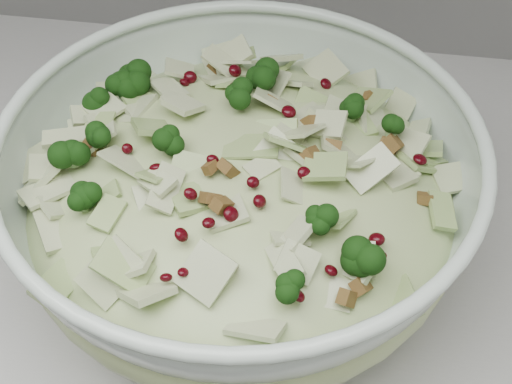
# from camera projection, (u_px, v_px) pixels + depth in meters

# --- Properties ---
(counter) EXTENTS (3.60, 0.60, 0.90)m
(counter) POSITION_uv_depth(u_px,v_px,m) (57.00, 362.00, 1.12)
(counter) COLOR #B3B2AE
(counter) RESTS_ON floor
(mixing_bowl) EXTENTS (0.48, 0.48, 0.16)m
(mixing_bowl) POSITION_uv_depth(u_px,v_px,m) (241.00, 201.00, 0.63)
(mixing_bowl) COLOR silver
(mixing_bowl) RESTS_ON counter
(salad) EXTENTS (0.45, 0.45, 0.16)m
(salad) POSITION_uv_depth(u_px,v_px,m) (241.00, 180.00, 0.61)
(salad) COLOR #B1C083
(salad) RESTS_ON mixing_bowl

